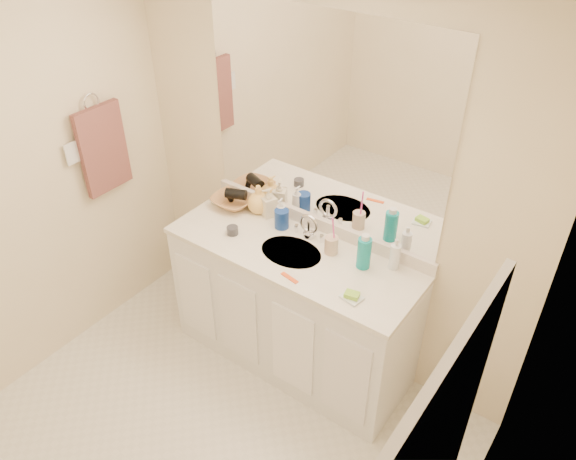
{
  "coord_description": "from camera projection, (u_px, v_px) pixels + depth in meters",
  "views": [
    {
      "loc": [
        1.47,
        -1.06,
        2.84
      ],
      "look_at": [
        0.0,
        0.97,
        1.05
      ],
      "focal_mm": 35.0,
      "sensor_mm": 36.0,
      "label": 1
    }
  ],
  "objects": [
    {
      "name": "blue_mug",
      "position": [
        282.0,
        219.0,
        3.36
      ],
      "size": [
        0.1,
        0.1,
        0.12
      ],
      "primitive_type": "cylinder",
      "rotation": [
        0.0,
        0.0,
        -0.21
      ],
      "color": "navy",
      "rests_on": "countertop"
    },
    {
      "name": "ceiling",
      "position": [
        94.0,
        13.0,
        1.65
      ],
      "size": [
        2.6,
        2.6,
        0.02
      ],
      "primitive_type": "cube",
      "color": "white",
      "rests_on": "wall_back"
    },
    {
      "name": "backsplash",
      "position": [
        318.0,
        223.0,
        3.36
      ],
      "size": [
        1.52,
        0.03,
        0.08
      ],
      "primitive_type": "cube",
      "color": "white",
      "rests_on": "countertop"
    },
    {
      "name": "soap_dish",
      "position": [
        352.0,
        298.0,
        2.87
      ],
      "size": [
        0.12,
        0.1,
        0.01
      ],
      "primitive_type": "cube",
      "rotation": [
        0.0,
        0.0,
        -0.17
      ],
      "color": "white",
      "rests_on": "countertop"
    },
    {
      "name": "toothbrush",
      "position": [
        334.0,
        232.0,
        3.1
      ],
      "size": [
        0.02,
        0.04,
        0.19
      ],
      "primitive_type": "cylinder",
      "rotation": [
        0.14,
        0.0,
        -0.25
      ],
      "color": "#FE42AB",
      "rests_on": "tan_cup"
    },
    {
      "name": "green_soap",
      "position": [
        352.0,
        295.0,
        2.86
      ],
      "size": [
        0.08,
        0.07,
        0.03
      ],
      "primitive_type": "cube",
      "rotation": [
        0.0,
        0.0,
        0.2
      ],
      "color": "#8ED233",
      "rests_on": "soap_dish"
    },
    {
      "name": "soap_bottle_white",
      "position": [
        281.0,
        211.0,
        3.38
      ],
      "size": [
        0.07,
        0.07,
        0.17
      ],
      "primitive_type": "imported",
      "rotation": [
        0.0,
        0.0,
        0.08
      ],
      "color": "white",
      "rests_on": "countertop"
    },
    {
      "name": "soap_bottle_yellow",
      "position": [
        259.0,
        199.0,
        3.48
      ],
      "size": [
        0.18,
        0.18,
        0.19
      ],
      "primitive_type": "imported",
      "rotation": [
        0.0,
        0.0,
        0.25
      ],
      "color": "#F9C561",
      "rests_on": "countertop"
    },
    {
      "name": "wicker_basket",
      "position": [
        234.0,
        201.0,
        3.58
      ],
      "size": [
        0.27,
        0.27,
        0.07
      ],
      "primitive_type": "imported",
      "rotation": [
        0.0,
        0.0,
        -0.01
      ],
      "color": "#B57C49",
      "rests_on": "countertop"
    },
    {
      "name": "clear_pump_bottle",
      "position": [
        395.0,
        257.0,
        3.04
      ],
      "size": [
        0.07,
        0.07,
        0.15
      ],
      "primitive_type": "cylinder",
      "rotation": [
        0.0,
        0.0,
        -0.28
      ],
      "color": "white",
      "rests_on": "countertop"
    },
    {
      "name": "dark_jar",
      "position": [
        232.0,
        230.0,
        3.33
      ],
      "size": [
        0.08,
        0.08,
        0.05
      ],
      "primitive_type": "cylinder",
      "rotation": [
        0.0,
        0.0,
        0.1
      ],
      "color": "#35353C",
      "rests_on": "countertop"
    },
    {
      "name": "towel_ring",
      "position": [
        91.0,
        102.0,
        3.26
      ],
      "size": [
        0.01,
        0.11,
        0.11
      ],
      "primitive_type": "torus",
      "rotation": [
        0.0,
        1.57,
        0.0
      ],
      "color": "silver",
      "rests_on": "wall_left"
    },
    {
      "name": "hand_towel",
      "position": [
        103.0,
        149.0,
        3.43
      ],
      "size": [
        0.04,
        0.32,
        0.55
      ],
      "primitive_type": "cube",
      "color": "#542F2D",
      "rests_on": "towel_ring"
    },
    {
      "name": "hair_dryer",
      "position": [
        236.0,
        194.0,
        3.53
      ],
      "size": [
        0.15,
        0.11,
        0.07
      ],
      "primitive_type": "cylinder",
      "rotation": [
        0.0,
        1.57,
        0.37
      ],
      "color": "black",
      "rests_on": "wicker_basket"
    },
    {
      "name": "wall_back",
      "position": [
        321.0,
        182.0,
        3.2
      ],
      "size": [
        2.6,
        0.02,
        2.4
      ],
      "primitive_type": "cube",
      "color": "#F4E4BF",
      "rests_on": "floor"
    },
    {
      "name": "vanity_cabinet",
      "position": [
        293.0,
        308.0,
        3.47
      ],
      "size": [
        1.5,
        0.55,
        0.85
      ],
      "primitive_type": "cube",
      "color": "white",
      "rests_on": "floor"
    },
    {
      "name": "countertop",
      "position": [
        293.0,
        252.0,
        3.22
      ],
      "size": [
        1.52,
        0.57,
        0.03
      ],
      "primitive_type": "cube",
      "color": "white",
      "rests_on": "vanity_cabinet"
    },
    {
      "name": "sink_basin",
      "position": [
        291.0,
        253.0,
        3.2
      ],
      "size": [
        0.37,
        0.37,
        0.02
      ],
      "primitive_type": "cylinder",
      "color": "#B8B4A1",
      "rests_on": "countertop"
    },
    {
      "name": "switch_plate",
      "position": [
        72.0,
        153.0,
        3.28
      ],
      "size": [
        0.01,
        0.08,
        0.13
      ],
      "primitive_type": "cube",
      "color": "white",
      "rests_on": "wall_left"
    },
    {
      "name": "orange_comb",
      "position": [
        290.0,
        278.0,
        3.01
      ],
      "size": [
        0.12,
        0.04,
        0.0
      ],
      "primitive_type": "cube",
      "rotation": [
        0.0,
        0.0,
        -0.18
      ],
      "color": "#ED4E19",
      "rests_on": "countertop"
    },
    {
      "name": "faucet",
      "position": [
        309.0,
        229.0,
        3.28
      ],
      "size": [
        0.02,
        0.02,
        0.11
      ],
      "primitive_type": "cylinder",
      "color": "silver",
      "rests_on": "countertop"
    },
    {
      "name": "tan_cup",
      "position": [
        331.0,
        245.0,
        3.16
      ],
      "size": [
        0.09,
        0.09,
        0.1
      ],
      "primitive_type": "cylinder",
      "rotation": [
        0.0,
        0.0,
        0.19
      ],
      "color": "#D3B295",
      "rests_on": "countertop"
    },
    {
      "name": "mirror",
      "position": [
        323.0,
        124.0,
        2.99
      ],
      "size": [
        1.48,
        0.01,
        1.2
      ],
      "primitive_type": "cube",
      "color": "white",
      "rests_on": "wall_back"
    },
    {
      "name": "mouthwash_bottle",
      "position": [
        364.0,
        253.0,
        3.04
      ],
      "size": [
        0.1,
        0.1,
        0.18
      ],
      "primitive_type": "cylinder",
      "rotation": [
        0.0,
        0.0,
        -0.43
      ],
      "color": "#0C8F9A",
      "rests_on": "countertop"
    },
    {
      "name": "soap_bottle_cream",
      "position": [
        269.0,
        202.0,
        3.45
      ],
      "size": [
        0.11,
        0.11,
        0.19
      ],
      "primitive_type": "imported",
      "rotation": [
        0.0,
        0.0,
        -0.43
      ],
      "color": "beige",
      "rests_on": "countertop"
    }
  ]
}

